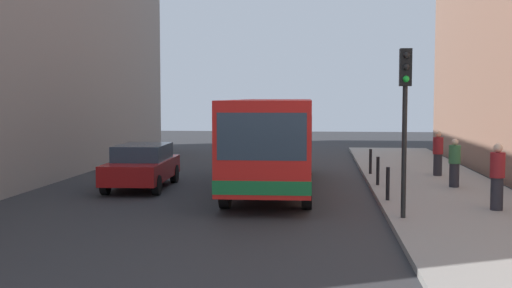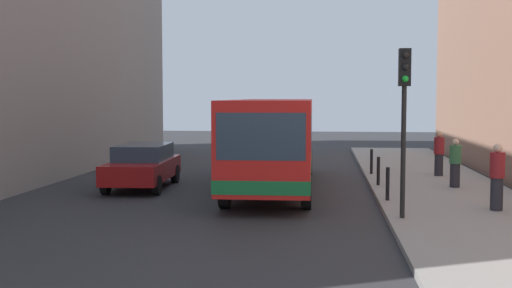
# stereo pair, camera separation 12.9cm
# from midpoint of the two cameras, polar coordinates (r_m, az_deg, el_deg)

# --- Properties ---
(ground_plane) EXTENTS (80.00, 80.00, 0.00)m
(ground_plane) POSITION_cam_midpoint_polar(r_m,az_deg,el_deg) (17.90, 0.59, -5.73)
(ground_plane) COLOR #2D2D30
(sidewalk) EXTENTS (4.40, 40.00, 0.15)m
(sidewalk) POSITION_cam_midpoint_polar(r_m,az_deg,el_deg) (18.22, 17.83, -5.52)
(sidewalk) COLOR gray
(sidewalk) RESTS_ON ground
(bus) EXTENTS (2.71, 11.06, 3.00)m
(bus) POSITION_cam_midpoint_polar(r_m,az_deg,el_deg) (21.59, 1.43, 0.58)
(bus) COLOR red
(bus) RESTS_ON ground
(car_beside_bus) EXTENTS (2.00, 4.47, 1.48)m
(car_beside_bus) POSITION_cam_midpoint_polar(r_m,az_deg,el_deg) (22.04, -10.27, -1.87)
(car_beside_bus) COLOR maroon
(car_beside_bus) RESTS_ON ground
(traffic_light) EXTENTS (0.28, 0.33, 4.10)m
(traffic_light) POSITION_cam_midpoint_polar(r_m,az_deg,el_deg) (15.82, 12.91, 3.80)
(traffic_light) COLOR black
(traffic_light) RESTS_ON sidewalk
(bollard_near) EXTENTS (0.11, 0.11, 0.95)m
(bollard_near) POSITION_cam_midpoint_polar(r_m,az_deg,el_deg) (18.63, 11.46, -3.48)
(bollard_near) COLOR black
(bollard_near) RESTS_ON sidewalk
(bollard_mid) EXTENTS (0.11, 0.11, 0.95)m
(bollard_mid) POSITION_cam_midpoint_polar(r_m,az_deg,el_deg) (21.76, 10.64, -2.37)
(bollard_mid) COLOR black
(bollard_mid) RESTS_ON sidewalk
(bollard_far) EXTENTS (0.11, 0.11, 0.95)m
(bollard_far) POSITION_cam_midpoint_polar(r_m,az_deg,el_deg) (24.90, 10.02, -1.54)
(bollard_far) COLOR black
(bollard_far) RESTS_ON sidewalk
(pedestrian_near_signal) EXTENTS (0.38, 0.38, 1.74)m
(pedestrian_near_signal) POSITION_cam_midpoint_polar(r_m,az_deg,el_deg) (17.74, 20.50, -2.75)
(pedestrian_near_signal) COLOR #26262D
(pedestrian_near_signal) RESTS_ON sidewalk
(pedestrian_mid_sidewalk) EXTENTS (0.38, 0.38, 1.59)m
(pedestrian_mid_sidewalk) POSITION_cam_midpoint_polar(r_m,az_deg,el_deg) (21.85, 17.11, -1.64)
(pedestrian_mid_sidewalk) COLOR #26262D
(pedestrian_mid_sidewalk) RESTS_ON sidewalk
(pedestrian_far_sidewalk) EXTENTS (0.38, 0.38, 1.66)m
(pedestrian_far_sidewalk) POSITION_cam_midpoint_polar(r_m,az_deg,el_deg) (24.85, 15.76, -0.83)
(pedestrian_far_sidewalk) COLOR #26262D
(pedestrian_far_sidewalk) RESTS_ON sidewalk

